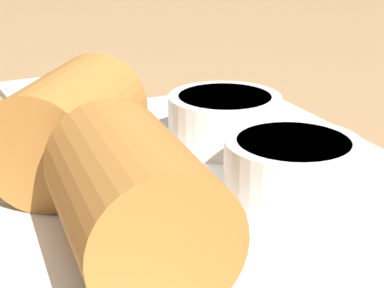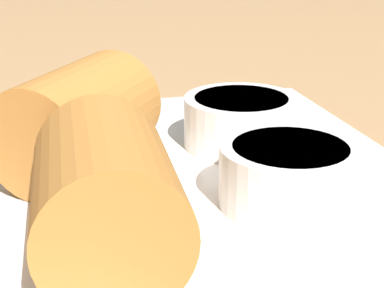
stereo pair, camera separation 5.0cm
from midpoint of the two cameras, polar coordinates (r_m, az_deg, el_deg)
name	(u,v)px [view 2 (the right image)]	position (r cm, az deg, el deg)	size (l,w,h in cm)	color
table_surface	(131,203)	(38.90, -1.80, -5.43)	(180.00, 140.00, 2.00)	#A87F54
serving_plate	(192,198)	(35.58, 4.04, -4.95)	(33.35, 26.68, 1.50)	white
roll_front_left	(83,117)	(36.72, -5.87, 2.28)	(11.16, 10.54, 6.18)	#B77533
roll_front_right	(105,189)	(27.46, -2.60, -4.23)	(10.61, 6.85, 6.18)	#B77533
dipping_bowl_near	(241,120)	(40.76, 7.88, 2.08)	(7.21, 7.21, 3.19)	white
dipping_bowl_far	(289,173)	(33.34, 12.93, -2.63)	(7.21, 7.21, 3.19)	white
napkin	(100,89)	(58.10, -5.78, 4.86)	(10.48, 9.02, 0.60)	white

